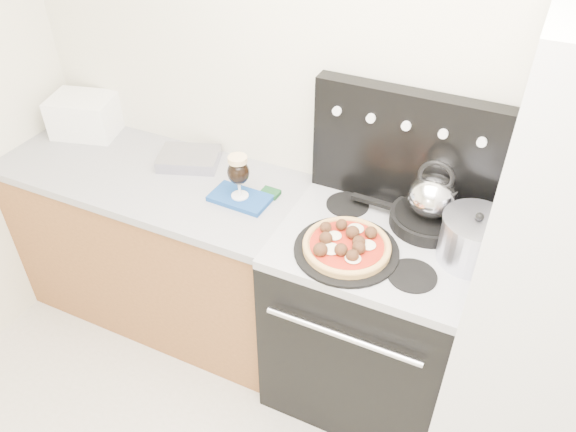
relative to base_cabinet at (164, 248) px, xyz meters
The scene contains 16 objects.
room_shell 1.59m from the base_cabinet, 41.46° to the right, with size 3.52×3.01×2.52m.
base_cabinet is the anchor object (origin of this frame).
countertop 0.45m from the base_cabinet, ahead, with size 1.48×0.63×0.04m, color #99999E.
stove_body 1.11m from the base_cabinet, ahead, with size 0.76×0.65×0.88m, color black.
cooktop 1.20m from the base_cabinet, ahead, with size 0.76×0.65×0.04m, color #ADADB2.
backguard 1.35m from the base_cabinet, 12.75° to the left, with size 0.76×0.08×0.50m, color black.
fridge 1.88m from the base_cabinet, ahead, with size 0.64×0.68×1.90m, color silver.
toaster_oven 0.77m from the base_cabinet, 161.49° to the left, with size 0.31×0.23×0.20m, color white.
foil_sheet 0.53m from the base_cabinet, 46.94° to the left, with size 0.27×0.20×0.05m, color silver.
oven_mitt 0.68m from the base_cabinet, ahead, with size 0.26×0.15×0.02m, color navy.
beer_glass 0.77m from the base_cabinet, ahead, with size 0.09×0.09×0.20m, color black, non-canonical shape.
pizza_pan 1.15m from the base_cabinet, ahead, with size 0.40×0.40×0.01m, color black.
pizza 1.16m from the base_cabinet, ahead, with size 0.33×0.33×0.05m, color tan, non-canonical shape.
skillet 1.37m from the base_cabinet, ahead, with size 0.30×0.30×0.05m, color black.
tea_kettle 1.42m from the base_cabinet, ahead, with size 0.19×0.19×0.21m, color white, non-canonical shape.
stock_pot 1.56m from the base_cabinet, ahead, with size 0.24×0.24×0.18m, color silver.
Camera 1 is at (0.47, -0.48, 2.34)m, focal length 35.00 mm.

